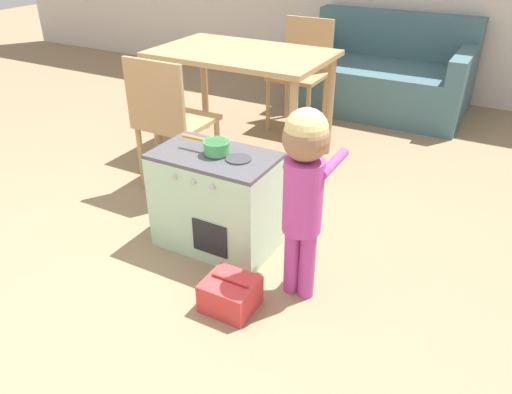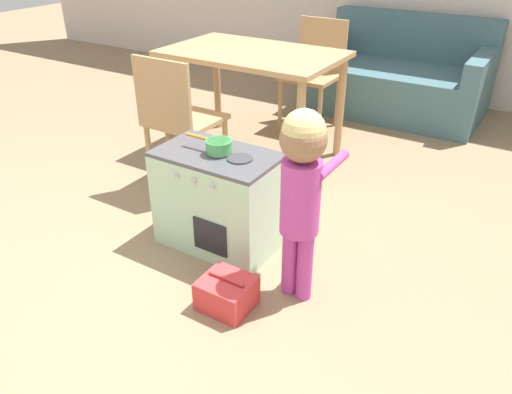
{
  "view_description": "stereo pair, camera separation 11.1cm",
  "coord_description": "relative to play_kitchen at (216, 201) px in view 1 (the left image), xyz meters",
  "views": [
    {
      "loc": [
        1.31,
        -1.2,
        1.59
      ],
      "look_at": [
        0.3,
        0.64,
        0.41
      ],
      "focal_mm": 35.0,
      "sensor_mm": 36.0,
      "label": 1
    },
    {
      "loc": [
        1.4,
        -1.14,
        1.59
      ],
      "look_at": [
        0.3,
        0.64,
        0.41
      ],
      "focal_mm": 35.0,
      "sensor_mm": 36.0,
      "label": 2
    }
  ],
  "objects": [
    {
      "name": "play_kitchen",
      "position": [
        0.0,
        0.0,
        0.0
      ],
      "size": [
        0.63,
        0.39,
        0.55
      ],
      "color": "#B2DBB7",
      "rests_on": "ground_plane"
    },
    {
      "name": "dining_table",
      "position": [
        -0.48,
        1.11,
        0.4
      ],
      "size": [
        1.22,
        0.76,
        0.77
      ],
      "color": "tan",
      "rests_on": "ground_plane"
    },
    {
      "name": "child_figure",
      "position": [
        0.56,
        -0.16,
        0.35
      ],
      "size": [
        0.2,
        0.37,
        0.93
      ],
      "color": "#BC429E",
      "rests_on": "ground_plane"
    },
    {
      "name": "dining_chair_near",
      "position": [
        -0.61,
        0.43,
        0.21
      ],
      "size": [
        0.42,
        0.42,
        0.88
      ],
      "color": "tan",
      "rests_on": "ground_plane"
    },
    {
      "name": "toy_pot",
      "position": [
        0.01,
        0.0,
        0.32
      ],
      "size": [
        0.27,
        0.13,
        0.07
      ],
      "color": "#4CAD5B",
      "rests_on": "play_kitchen"
    },
    {
      "name": "toy_basket",
      "position": [
        0.33,
        -0.41,
        -0.2
      ],
      "size": [
        0.23,
        0.21,
        0.17
      ],
      "color": "#D13838",
      "rests_on": "ground_plane"
    },
    {
      "name": "dining_chair_far",
      "position": [
        -0.36,
        1.89,
        0.21
      ],
      "size": [
        0.42,
        0.42,
        0.88
      ],
      "rotation": [
        0.0,
        0.0,
        3.14
      ],
      "color": "tan",
      "rests_on": "ground_plane"
    },
    {
      "name": "ground_plane",
      "position": [
        -0.02,
        -0.72,
        -0.27
      ],
      "size": [
        16.0,
        16.0,
        0.0
      ],
      "primitive_type": "plane",
      "color": "#8E7556"
    },
    {
      "name": "couch",
      "position": [
        0.12,
        2.68,
        0.02
      ],
      "size": [
        1.52,
        0.95,
        0.82
      ],
      "color": "#426670",
      "rests_on": "ground_plane"
    }
  ]
}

